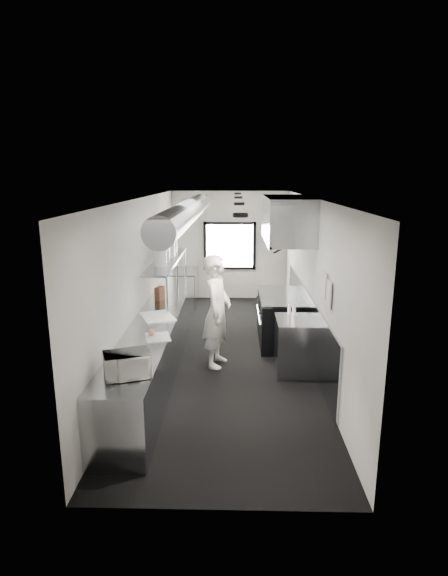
# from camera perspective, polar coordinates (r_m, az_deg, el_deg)

# --- Properties ---
(floor) EXTENTS (3.00, 8.00, 0.01)m
(floor) POSITION_cam_1_polar(r_m,az_deg,el_deg) (8.43, 0.32, -8.28)
(floor) COLOR black
(floor) RESTS_ON ground
(ceiling) EXTENTS (3.00, 8.00, 0.01)m
(ceiling) POSITION_cam_1_polar(r_m,az_deg,el_deg) (7.82, 0.35, 11.11)
(ceiling) COLOR beige
(ceiling) RESTS_ON wall_back
(wall_back) EXTENTS (3.00, 0.02, 2.80)m
(wall_back) POSITION_cam_1_polar(r_m,az_deg,el_deg) (11.94, 0.71, 5.29)
(wall_back) COLOR beige
(wall_back) RESTS_ON floor
(wall_front) EXTENTS (3.00, 0.02, 2.80)m
(wall_front) POSITION_cam_1_polar(r_m,az_deg,el_deg) (4.20, -0.75, -11.07)
(wall_front) COLOR beige
(wall_front) RESTS_ON floor
(wall_left) EXTENTS (0.02, 8.00, 2.80)m
(wall_left) POSITION_cam_1_polar(r_m,az_deg,el_deg) (8.17, -10.24, 1.09)
(wall_left) COLOR beige
(wall_left) RESTS_ON floor
(wall_right) EXTENTS (0.02, 8.00, 2.80)m
(wall_right) POSITION_cam_1_polar(r_m,az_deg,el_deg) (8.12, 10.98, 0.97)
(wall_right) COLOR beige
(wall_right) RESTS_ON floor
(wall_cladding) EXTENTS (0.03, 5.50, 1.10)m
(wall_cladding) POSITION_cam_1_polar(r_m,az_deg,el_deg) (8.62, 10.27, -4.10)
(wall_cladding) COLOR #969DA3
(wall_cladding) RESTS_ON wall_right
(hvac_duct) EXTENTS (0.40, 6.40, 0.40)m
(hvac_duct) POSITION_cam_1_polar(r_m,az_deg,el_deg) (8.28, -4.52, 9.48)
(hvac_duct) COLOR gray
(hvac_duct) RESTS_ON ceiling
(service_window) EXTENTS (1.36, 0.05, 1.25)m
(service_window) POSITION_cam_1_polar(r_m,az_deg,el_deg) (11.91, 0.71, 5.26)
(service_window) COLOR white
(service_window) RESTS_ON wall_back
(exhaust_hood) EXTENTS (0.81, 2.20, 0.88)m
(exhaust_hood) POSITION_cam_1_polar(r_m,az_deg,el_deg) (8.60, 7.85, 8.49)
(exhaust_hood) COLOR #969DA3
(exhaust_hood) RESTS_ON ceiling
(prep_counter) EXTENTS (0.70, 6.00, 0.90)m
(prep_counter) POSITION_cam_1_polar(r_m,az_deg,el_deg) (7.91, -8.16, -6.45)
(prep_counter) COLOR #969DA3
(prep_counter) RESTS_ON floor
(pass_shelf) EXTENTS (0.45, 3.00, 0.68)m
(pass_shelf) POSITION_cam_1_polar(r_m,az_deg,el_deg) (9.06, -7.10, 3.31)
(pass_shelf) COLOR #969DA3
(pass_shelf) RESTS_ON prep_counter
(range) EXTENTS (0.88, 1.60, 0.94)m
(range) POSITION_cam_1_polar(r_m,az_deg,el_deg) (8.97, 7.07, -3.81)
(range) COLOR black
(range) RESTS_ON floor
(bottle_station) EXTENTS (0.65, 0.80, 0.90)m
(bottle_station) POSITION_cam_1_polar(r_m,az_deg,el_deg) (7.68, 8.90, -7.11)
(bottle_station) COLOR #969DA3
(bottle_station) RESTS_ON floor
(far_work_table) EXTENTS (0.70, 1.20, 0.90)m
(far_work_table) POSITION_cam_1_polar(r_m,az_deg,el_deg) (11.41, -5.14, -0.03)
(far_work_table) COLOR #969DA3
(far_work_table) RESTS_ON floor
(notice_sheet_a) EXTENTS (0.02, 0.28, 0.38)m
(notice_sheet_a) POSITION_cam_1_polar(r_m,az_deg,el_deg) (6.92, 12.40, 0.38)
(notice_sheet_a) COLOR beige
(notice_sheet_a) RESTS_ON wall_right
(notice_sheet_b) EXTENTS (0.02, 0.28, 0.38)m
(notice_sheet_b) POSITION_cam_1_polar(r_m,az_deg,el_deg) (6.60, 12.94, -0.75)
(notice_sheet_b) COLOR beige
(notice_sheet_b) RESTS_ON wall_right
(line_cook) EXTENTS (0.59, 0.78, 1.91)m
(line_cook) POSITION_cam_1_polar(r_m,az_deg,el_deg) (7.69, -0.86, -2.91)
(line_cook) COLOR white
(line_cook) RESTS_ON floor
(microwave) EXTENTS (0.59, 0.52, 0.29)m
(microwave) POSITION_cam_1_polar(r_m,az_deg,el_deg) (5.48, -11.97, -9.31)
(microwave) COLOR white
(microwave) RESTS_ON prep_counter
(deli_tub_a) EXTENTS (0.15, 0.15, 0.09)m
(deli_tub_a) POSITION_cam_1_polar(r_m,az_deg,el_deg) (5.78, -13.32, -9.19)
(deli_tub_a) COLOR #B7BEAF
(deli_tub_a) RESTS_ON prep_counter
(deli_tub_b) EXTENTS (0.20, 0.20, 0.11)m
(deli_tub_b) POSITION_cam_1_polar(r_m,az_deg,el_deg) (5.89, -13.52, -8.67)
(deli_tub_b) COLOR #B7BEAF
(deli_tub_b) RESTS_ON prep_counter
(newspaper) EXTENTS (0.44, 0.50, 0.01)m
(newspaper) POSITION_cam_1_polar(r_m,az_deg,el_deg) (6.70, -8.25, -6.09)
(newspaper) COLOR white
(newspaper) RESTS_ON prep_counter
(small_plate) EXTENTS (0.19, 0.19, 0.02)m
(small_plate) POSITION_cam_1_polar(r_m,az_deg,el_deg) (6.76, -9.00, -5.91)
(small_plate) COLOR silver
(small_plate) RESTS_ON prep_counter
(pastry) EXTENTS (0.10, 0.10, 0.10)m
(pastry) POSITION_cam_1_polar(r_m,az_deg,el_deg) (6.74, -9.01, -5.45)
(pastry) COLOR tan
(pastry) RESTS_ON small_plate
(cutting_board) EXTENTS (0.69, 0.78, 0.02)m
(cutting_board) POSITION_cam_1_polar(r_m,az_deg,el_deg) (7.63, -8.27, -3.54)
(cutting_board) COLOR white
(cutting_board) RESTS_ON prep_counter
(knife_block) EXTENTS (0.17, 0.25, 0.25)m
(knife_block) POSITION_cam_1_polar(r_m,az_deg,el_deg) (8.66, -8.03, -0.66)
(knife_block) COLOR brown
(knife_block) RESTS_ON prep_counter
(plate_stack_a) EXTENTS (0.31, 0.31, 0.29)m
(plate_stack_a) POSITION_cam_1_polar(r_m,az_deg,el_deg) (8.43, -7.98, 3.76)
(plate_stack_a) COLOR silver
(plate_stack_a) RESTS_ON pass_shelf
(plate_stack_b) EXTENTS (0.26, 0.26, 0.32)m
(plate_stack_b) POSITION_cam_1_polar(r_m,az_deg,el_deg) (8.83, -7.54, 4.30)
(plate_stack_b) COLOR silver
(plate_stack_b) RESTS_ON pass_shelf
(plate_stack_c) EXTENTS (0.31, 0.31, 0.36)m
(plate_stack_c) POSITION_cam_1_polar(r_m,az_deg,el_deg) (9.28, -6.90, 4.91)
(plate_stack_c) COLOR silver
(plate_stack_c) RESTS_ON pass_shelf
(plate_stack_d) EXTENTS (0.27, 0.27, 0.35)m
(plate_stack_d) POSITION_cam_1_polar(r_m,az_deg,el_deg) (9.66, -6.52, 5.24)
(plate_stack_d) COLOR silver
(plate_stack_d) RESTS_ON pass_shelf
(squeeze_bottle_a) EXTENTS (0.06, 0.06, 0.18)m
(squeeze_bottle_a) POSITION_cam_1_polar(r_m,az_deg,el_deg) (7.18, 8.83, -4.01)
(squeeze_bottle_a) COLOR white
(squeeze_bottle_a) RESTS_ON bottle_station
(squeeze_bottle_b) EXTENTS (0.07, 0.07, 0.18)m
(squeeze_bottle_b) POSITION_cam_1_polar(r_m,az_deg,el_deg) (7.31, 8.65, -3.68)
(squeeze_bottle_b) COLOR white
(squeeze_bottle_b) RESTS_ON bottle_station
(squeeze_bottle_c) EXTENTS (0.07, 0.07, 0.16)m
(squeeze_bottle_c) POSITION_cam_1_polar(r_m,az_deg,el_deg) (7.50, 8.71, -3.30)
(squeeze_bottle_c) COLOR white
(squeeze_bottle_c) RESTS_ON bottle_station
(squeeze_bottle_d) EXTENTS (0.06, 0.06, 0.17)m
(squeeze_bottle_d) POSITION_cam_1_polar(r_m,az_deg,el_deg) (7.68, 8.71, -2.87)
(squeeze_bottle_d) COLOR white
(squeeze_bottle_d) RESTS_ON bottle_station
(squeeze_bottle_e) EXTENTS (0.07, 0.07, 0.17)m
(squeeze_bottle_e) POSITION_cam_1_polar(r_m,az_deg,el_deg) (7.79, 8.14, -2.61)
(squeeze_bottle_e) COLOR white
(squeeze_bottle_e) RESTS_ON bottle_station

